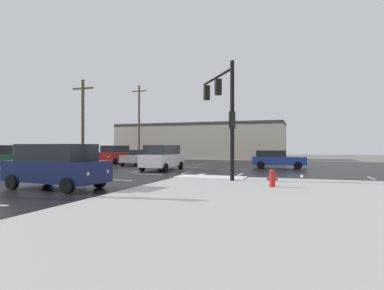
# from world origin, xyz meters

# --- Properties ---
(ground_plane) EXTENTS (120.00, 120.00, 0.00)m
(ground_plane) POSITION_xyz_m (0.00, 0.00, 0.00)
(ground_plane) COLOR slate
(road_asphalt) EXTENTS (44.00, 44.00, 0.02)m
(road_asphalt) POSITION_xyz_m (0.00, 0.00, 0.01)
(road_asphalt) COLOR black
(road_asphalt) RESTS_ON ground_plane
(sidewalk_corner) EXTENTS (18.00, 18.00, 0.14)m
(sidewalk_corner) POSITION_xyz_m (12.00, -12.00, 0.07)
(sidewalk_corner) COLOR #B2B2AD
(sidewalk_corner) RESTS_ON ground_plane
(snow_strip_curbside) EXTENTS (4.00, 1.60, 0.06)m
(snow_strip_curbside) POSITION_xyz_m (5.00, -4.00, 0.17)
(snow_strip_curbside) COLOR white
(snow_strip_curbside) RESTS_ON sidewalk_corner
(lane_markings) EXTENTS (36.15, 36.15, 0.01)m
(lane_markings) POSITION_xyz_m (1.20, -1.38, 0.02)
(lane_markings) COLOR silver
(lane_markings) RESTS_ON road_asphalt
(traffic_signal_mast) EXTENTS (2.84, 3.92, 6.34)m
(traffic_signal_mast) POSITION_xyz_m (5.82, -4.22, 4.32)
(traffic_signal_mast) COLOR black
(traffic_signal_mast) RESTS_ON sidewalk_corner
(fire_hydrant) EXTENTS (0.48, 0.26, 0.79)m
(fire_hydrant) POSITION_xyz_m (8.75, -7.18, 0.54)
(fire_hydrant) COLOR red
(fire_hydrant) RESTS_ON sidewalk_corner
(strip_building_background) EXTENTS (26.18, 8.00, 5.52)m
(strip_building_background) POSITION_xyz_m (-5.34, 26.22, 2.76)
(strip_building_background) COLOR #BCB29E
(strip_building_background) RESTS_ON ground_plane
(sedan_blue) EXTENTS (4.63, 2.28, 1.58)m
(sedan_blue) POSITION_xyz_m (7.95, 6.98, 0.85)
(sedan_blue) COLOR navy
(sedan_blue) RESTS_ON road_asphalt
(suv_red) EXTENTS (2.28, 4.88, 2.03)m
(suv_red) POSITION_xyz_m (-10.25, 9.84, 1.09)
(suv_red) COLOR #B21919
(suv_red) RESTS_ON road_asphalt
(sedan_silver) EXTENTS (2.33, 4.65, 1.58)m
(sedan_silver) POSITION_xyz_m (-6.00, 7.46, 0.85)
(sedan_silver) COLOR #B7BABF
(sedan_silver) RESTS_ON road_asphalt
(suv_navy) EXTENTS (4.95, 2.48, 2.03)m
(suv_navy) POSITION_xyz_m (-0.59, -10.09, 1.09)
(suv_navy) COLOR #141E47
(suv_navy) RESTS_ON road_asphalt
(suv_white) EXTENTS (2.19, 4.85, 2.03)m
(suv_white) POSITION_xyz_m (-0.71, 1.86, 1.09)
(suv_white) COLOR white
(suv_white) RESTS_ON road_asphalt
(utility_pole_far) EXTENTS (2.20, 0.28, 8.13)m
(utility_pole_far) POSITION_xyz_m (-9.15, 2.69, 4.27)
(utility_pole_far) COLOR brown
(utility_pole_far) RESTS_ON ground_plane
(utility_pole_distant) EXTENTS (2.20, 0.28, 10.85)m
(utility_pole_distant) POSITION_xyz_m (-12.46, 19.55, 5.65)
(utility_pole_distant) COLOR brown
(utility_pole_distant) RESTS_ON ground_plane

